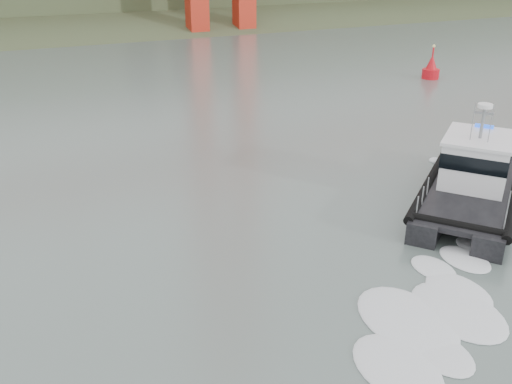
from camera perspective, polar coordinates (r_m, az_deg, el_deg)
ground at (r=22.46m, az=12.79°, el=-14.66°), size 400.00×400.00×0.00m
patrol_boat at (r=34.11m, az=20.87°, el=1.20°), size 12.39×11.42×6.02m
nav_buoy at (r=65.37m, az=17.11°, el=11.66°), size 1.83×1.83×3.81m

